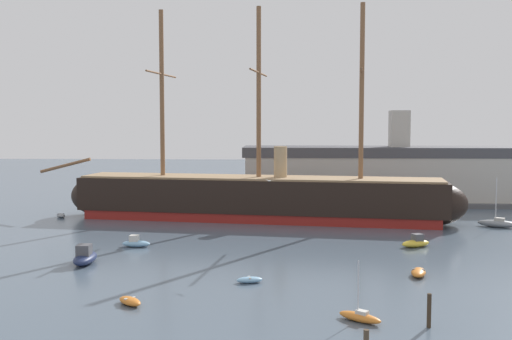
{
  "coord_description": "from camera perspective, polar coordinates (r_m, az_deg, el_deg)",
  "views": [
    {
      "loc": [
        2.8,
        -32.45,
        14.0
      ],
      "look_at": [
        -0.31,
        38.68,
        8.47
      ],
      "focal_mm": 42.66,
      "sensor_mm": 36.0,
      "label": 1
    }
  ],
  "objects": [
    {
      "name": "mooring_piling_nearest",
      "position": [
        44.27,
        15.92,
        -12.57
      ],
      "size": [
        0.3,
        0.3,
        2.37
      ],
      "primitive_type": "cylinder",
      "color": "#382B1E",
      "rests_on": "ground"
    },
    {
      "name": "seagull_in_flight",
      "position": [
        59.44,
        1.28,
        -1.0
      ],
      "size": [
        0.79,
        0.86,
        0.13
      ],
      "color": "silver"
    },
    {
      "name": "sailboat_foreground_right",
      "position": [
        44.69,
        9.73,
        -13.39
      ],
      "size": [
        3.25,
        2.82,
        4.34
      ],
      "color": "orange",
      "rests_on": "ground"
    },
    {
      "name": "dinghy_foreground_left",
      "position": [
        48.84,
        -11.74,
        -11.95
      ],
      "size": [
        2.57,
        2.57,
        0.6
      ],
      "color": "orange",
      "rests_on": "ground"
    },
    {
      "name": "dinghy_distant_centre",
      "position": [
        95.27,
        1.25,
        -3.86
      ],
      "size": [
        2.14,
        1.09,
        0.49
      ],
      "color": "#B22D28",
      "rests_on": "ground"
    },
    {
      "name": "dinghy_far_left",
      "position": [
        94.89,
        -17.83,
        -4.07
      ],
      "size": [
        2.25,
        2.73,
        0.6
      ],
      "color": "gray",
      "rests_on": "ground"
    },
    {
      "name": "sailboat_far_right",
      "position": [
        88.14,
        21.7,
        -4.65
      ],
      "size": [
        5.28,
        3.68,
        6.68
      ],
      "color": "gray",
      "rests_on": "ground"
    },
    {
      "name": "dockside_warehouse_right",
      "position": [
        107.95,
        13.18,
        -0.48
      ],
      "size": [
        57.64,
        12.44,
        16.12
      ],
      "color": "#565659",
      "rests_on": "ground"
    },
    {
      "name": "motorboat_alongside_bow",
      "position": [
        70.5,
        -11.21,
        -6.71
      ],
      "size": [
        3.22,
        1.43,
        1.33
      ],
      "color": "#7FB2D6",
      "rests_on": "ground"
    },
    {
      "name": "motorboat_mid_left",
      "position": [
        63.33,
        -15.74,
        -7.85
      ],
      "size": [
        2.17,
        4.84,
        2.0
      ],
      "color": "#1E284C",
      "rests_on": "ground"
    },
    {
      "name": "dinghy_mid_right",
      "position": [
        58.3,
        14.99,
        -9.25
      ],
      "size": [
        2.01,
        3.19,
        0.7
      ],
      "color": "orange",
      "rests_on": "ground"
    },
    {
      "name": "motorboat_alongside_stern",
      "position": [
        71.38,
        14.76,
        -6.59
      ],
      "size": [
        3.84,
        2.86,
        1.49
      ],
      "color": "gold",
      "rests_on": "ground"
    },
    {
      "name": "dinghy_near_centre",
      "position": [
        54.13,
        -0.62,
        -10.25
      ],
      "size": [
        2.45,
        1.48,
        0.54
      ],
      "color": "#7FB2D6",
      "rests_on": "ground"
    },
    {
      "name": "tall_ship",
      "position": [
        87.57,
        0.25,
        -2.57
      ],
      "size": [
        62.96,
        16.62,
        30.37
      ],
      "color": "maroon",
      "rests_on": "ground"
    }
  ]
}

